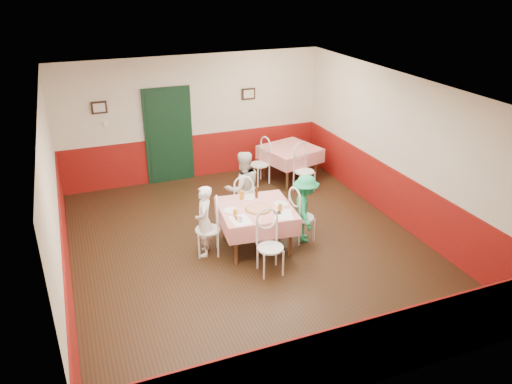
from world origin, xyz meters
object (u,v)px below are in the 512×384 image
object	(u,v)px
beer_bottle	(256,192)
glass_b	(280,208)
chair_second_b	(304,172)
chair_second_a	(259,164)
chair_near	(270,248)
diner_right	(305,208)
second_table	(290,163)
glass_a	(235,213)
diner_far	(243,188)
chair_right	(302,217)
chair_left	(208,230)
wallet	(277,213)
chair_far	(244,203)
glass_c	(242,195)
pizza	(258,208)
diner_left	(204,221)
main_table	(256,227)

from	to	relation	value
beer_bottle	glass_b	bearing A→B (deg)	-74.58
chair_second_b	beer_bottle	world-z (taller)	beer_bottle
chair_second_a	glass_b	world-z (taller)	chair_second_a
chair_second_a	chair_near	bearing A→B (deg)	-34.03
diner_right	chair_second_a	bearing A→B (deg)	14.97
second_table	glass_a	distance (m)	3.63
chair_second_b	diner_far	bearing A→B (deg)	-166.78
second_table	chair_second_a	bearing A→B (deg)	180.00
chair_second_a	diner_right	bearing A→B (deg)	-19.30
diner_far	chair_right	bearing A→B (deg)	124.62
chair_right	chair_second_a	bearing A→B (deg)	-12.68
chair_left	chair_near	distance (m)	1.20
chair_second_a	wallet	size ratio (longest dim) A/B	8.18
chair_second_a	chair_second_b	xyz separation A→B (m)	(0.75, -0.75, 0.00)
chair_far	chair_second_b	world-z (taller)	same
glass_a	glass_c	distance (m)	0.69
chair_near	wallet	size ratio (longest dim) A/B	8.18
glass_a	diner_far	world-z (taller)	diner_far
wallet	glass_c	bearing A→B (deg)	121.64
pizza	wallet	distance (m)	0.35
chair_far	glass_a	xyz separation A→B (m)	(-0.53, -1.04, 0.37)
chair_far	chair_near	size ratio (longest dim) A/B	1.00
wallet	second_table	bearing A→B (deg)	67.25
chair_right	chair_second_b	size ratio (longest dim) A/B	1.00
chair_near	diner_left	size ratio (longest dim) A/B	0.72
chair_second_a	wallet	world-z (taller)	chair_second_a
main_table	diner_left	xyz separation A→B (m)	(-0.90, 0.09, 0.25)
chair_second_b	main_table	bearing A→B (deg)	-150.15
beer_bottle	diner_far	size ratio (longest dim) A/B	0.14
chair_right	diner_left	size ratio (longest dim) A/B	0.72
beer_bottle	main_table	bearing A→B (deg)	-112.24
main_table	diner_right	world-z (taller)	diner_right
diner_far	diner_left	bearing A→B (deg)	36.25
chair_left	diner_right	bearing A→B (deg)	98.37
chair_second_a	glass_c	world-z (taller)	glass_c
diner_left	pizza	bearing A→B (deg)	98.79
second_table	beer_bottle	bearing A→B (deg)	-127.37
glass_b	beer_bottle	world-z (taller)	beer_bottle
beer_bottle	chair_second_b	bearing A→B (deg)	40.89
chair_near	glass_c	world-z (taller)	glass_c
chair_near	glass_c	distance (m)	1.31
main_table	glass_b	bearing A→B (deg)	-39.42
beer_bottle	glass_a	bearing A→B (deg)	-136.16
second_table	glass_a	world-z (taller)	glass_a
chair_left	chair_second_b	xyz separation A→B (m)	(2.69, 1.75, 0.00)
chair_second_b	wallet	world-z (taller)	chair_second_b
pizza	main_table	bearing A→B (deg)	100.38
second_table	chair_right	xyz separation A→B (m)	(-1.00, -2.67, 0.08)
chair_left	diner_right	xyz separation A→B (m)	(1.74, -0.18, 0.17)
glass_a	glass_b	distance (m)	0.78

